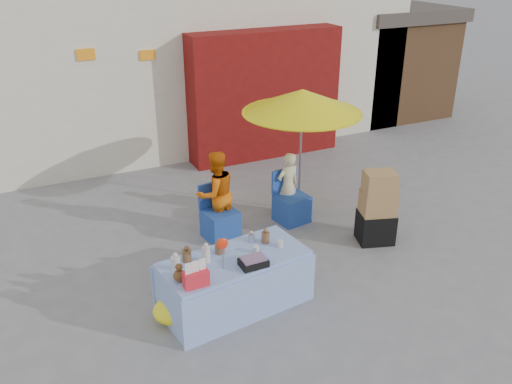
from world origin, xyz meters
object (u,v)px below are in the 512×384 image
chair_left (220,222)px  vendor_orange (216,194)px  market_table (234,281)px  vendor_beige (288,186)px  umbrella (302,102)px  box_stack (377,210)px  chair_right (291,206)px

chair_left → vendor_orange: vendor_orange is taller
chair_left → vendor_orange: 0.44m
market_table → chair_left: market_table is taller
vendor_beige → umbrella: umbrella is taller
box_stack → chair_left: bearing=151.3°
market_table → vendor_orange: bearing=67.5°
vendor_orange → umbrella: size_ratio=0.65×
chair_right → umbrella: bearing=34.3°
chair_left → vendor_orange: bearing=80.0°
umbrella → market_table: bearing=-135.9°
umbrella → box_stack: (0.52, -1.42, -1.36)m
chair_right → box_stack: box_stack is taller
chair_right → vendor_orange: size_ratio=0.63×
chair_right → vendor_orange: 1.32m
chair_right → vendor_orange: vendor_orange is taller
chair_left → box_stack: box_stack is taller
chair_left → chair_right: same height
vendor_orange → box_stack: size_ratio=1.18×
market_table → umbrella: bearing=36.8°
vendor_orange → umbrella: 1.97m
vendor_beige → umbrella: size_ratio=0.54×
chair_right → box_stack: 1.43m
box_stack → umbrella: bearing=110.2°
chair_right → vendor_beige: 0.34m
vendor_beige → umbrella: (0.30, 0.15, 1.33)m
market_table → chair_left: (0.50, 1.70, -0.11)m
chair_right → umbrella: 1.69m
vendor_orange → box_stack: (2.07, -1.27, -0.15)m
chair_right → vendor_beige: size_ratio=0.75×
vendor_orange → vendor_beige: vendor_orange is taller
vendor_orange → umbrella: umbrella is taller
vendor_beige → chair_left: bearing=-2.8°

